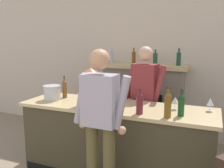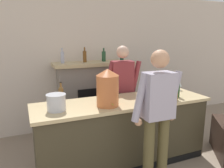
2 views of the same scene
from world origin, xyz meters
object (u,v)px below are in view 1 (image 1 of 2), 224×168
at_px(wine_bottle_cabernet_heavy, 140,103).
at_px(wine_bottle_chardonnay_pale, 168,104).
at_px(person_customer, 100,124).
at_px(fireplace_stone, 143,101).
at_px(wine_glass_front_right, 210,102).
at_px(copper_dispenser, 91,87).
at_px(wine_bottle_riesling_slim, 65,88).
at_px(wine_bottle_port_short, 181,104).
at_px(person_bartender, 144,99).
at_px(wine_glass_back_row, 175,100).
at_px(ice_bucket_steel, 52,93).

relative_size(wine_bottle_cabernet_heavy, wine_bottle_chardonnay_pale, 0.86).
bearing_deg(wine_bottle_cabernet_heavy, person_customer, -121.69).
distance_m(fireplace_stone, wine_glass_front_right, 1.70).
distance_m(fireplace_stone, wine_bottle_cabernet_heavy, 1.71).
bearing_deg(copper_dispenser, wine_bottle_chardonnay_pale, -6.74).
distance_m(wine_bottle_riesling_slim, wine_bottle_port_short, 1.74).
bearing_deg(wine_bottle_cabernet_heavy, person_bartender, 100.72).
height_order(fireplace_stone, wine_glass_back_row, fireplace_stone).
xyz_separation_m(person_customer, wine_glass_back_row, (0.65, 0.82, 0.12)).
distance_m(copper_dispenser, wine_bottle_port_short, 1.16).
relative_size(person_bartender, wine_bottle_port_short, 5.65).
bearing_deg(copper_dispenser, fireplace_stone, 78.84).
xyz_separation_m(fireplace_stone, wine_glass_back_row, (0.75, -1.27, 0.38)).
bearing_deg(ice_bucket_steel, person_customer, -31.39).
relative_size(wine_glass_front_right, wine_glass_back_row, 1.04).
height_order(wine_glass_front_right, wine_glass_back_row, wine_glass_front_right).
bearing_deg(copper_dispenser, person_customer, -55.23).
height_order(wine_bottle_port_short, wine_glass_back_row, wine_bottle_port_short).
height_order(person_bartender, copper_dispenser, person_bartender).
xyz_separation_m(copper_dispenser, wine_bottle_port_short, (1.15, -0.00, -0.12)).
distance_m(ice_bucket_steel, wine_bottle_cabernet_heavy, 1.37).
height_order(wine_bottle_riesling_slim, wine_glass_front_right, wine_bottle_riesling_slim).
bearing_deg(wine_bottle_chardonnay_pale, wine_bottle_riesling_slim, 166.69).
relative_size(fireplace_stone, wine_bottle_riesling_slim, 5.20).
bearing_deg(wine_glass_front_right, copper_dispenser, -167.54).
relative_size(copper_dispenser, wine_bottle_port_short, 1.63).
relative_size(person_customer, wine_bottle_port_short, 5.68).
distance_m(person_bartender, wine_bottle_riesling_slim, 1.20).
bearing_deg(wine_bottle_port_short, wine_glass_back_row, 112.72).
distance_m(wine_bottle_port_short, wine_glass_back_row, 0.26).
bearing_deg(person_customer, wine_bottle_chardonnay_pale, 36.39).
distance_m(copper_dispenser, wine_bottle_cabernet_heavy, 0.71).
bearing_deg(wine_glass_back_row, fireplace_stone, 120.69).
distance_m(fireplace_stone, person_bartender, 0.90).
bearing_deg(wine_bottle_chardonnay_pale, person_bartender, 120.77).
xyz_separation_m(wine_bottle_cabernet_heavy, wine_bottle_chardonnay_pale, (0.33, -0.01, 0.02)).
bearing_deg(wine_bottle_riesling_slim, wine_glass_front_right, 1.87).
xyz_separation_m(wine_bottle_port_short, wine_glass_back_row, (-0.10, 0.24, -0.02)).
xyz_separation_m(fireplace_stone, wine_bottle_cabernet_heavy, (0.39, -1.62, 0.40)).
height_order(copper_dispenser, wine_bottle_chardonnay_pale, copper_dispenser).
xyz_separation_m(person_bartender, wine_bottle_port_short, (0.61, -0.68, 0.15)).
distance_m(wine_bottle_port_short, wine_bottle_cabernet_heavy, 0.47).
height_order(wine_bottle_riesling_slim, wine_bottle_chardonnay_pale, wine_bottle_chardonnay_pale).
height_order(person_customer, ice_bucket_steel, person_customer).
relative_size(ice_bucket_steel, wine_glass_back_row, 1.56).
height_order(wine_bottle_riesling_slim, wine_bottle_port_short, wine_bottle_riesling_slim).
bearing_deg(wine_bottle_riesling_slim, wine_bottle_cabernet_heavy, -16.03).
distance_m(fireplace_stone, wine_glass_back_row, 1.52).
height_order(ice_bucket_steel, wine_bottle_riesling_slim, wine_bottle_riesling_slim).
xyz_separation_m(copper_dispenser, wine_glass_back_row, (1.05, 0.24, -0.14)).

